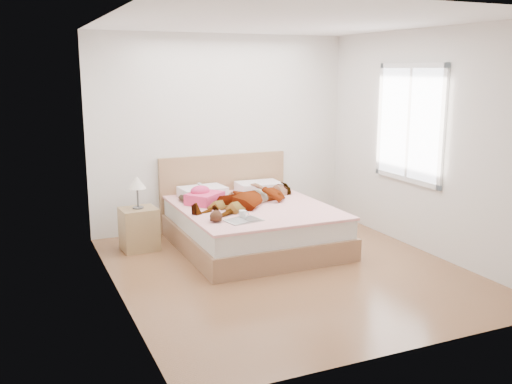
# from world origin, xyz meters

# --- Properties ---
(ground) EXTENTS (4.00, 4.00, 0.00)m
(ground) POSITION_xyz_m (0.00, 0.00, 0.00)
(ground) COLOR #54321A
(ground) RESTS_ON ground
(woman) EXTENTS (1.79, 1.39, 0.23)m
(woman) POSITION_xyz_m (0.01, 1.06, 0.63)
(woman) COLOR white
(woman) RESTS_ON bed
(hair) EXTENTS (0.41, 0.51, 0.07)m
(hair) POSITION_xyz_m (-0.56, 1.51, 0.55)
(hair) COLOR black
(hair) RESTS_ON bed
(phone) EXTENTS (0.09, 0.11, 0.06)m
(phone) POSITION_xyz_m (-0.49, 1.46, 0.71)
(phone) COLOR silver
(phone) RESTS_ON bed
(room_shell) EXTENTS (4.00, 4.00, 4.00)m
(room_shell) POSITION_xyz_m (1.77, 0.30, 1.50)
(room_shell) COLOR white
(room_shell) RESTS_ON ground
(bed) EXTENTS (1.80, 2.08, 1.00)m
(bed) POSITION_xyz_m (0.00, 1.04, 0.28)
(bed) COLOR brown
(bed) RESTS_ON ground
(towel) EXTENTS (0.54, 0.53, 0.22)m
(towel) POSITION_xyz_m (-0.51, 1.30, 0.60)
(towel) COLOR #FE456B
(towel) RESTS_ON bed
(magazine) EXTENTS (0.43, 0.32, 0.02)m
(magazine) POSITION_xyz_m (-0.37, 0.33, 0.52)
(magazine) COLOR silver
(magazine) RESTS_ON bed
(coffee_mug) EXTENTS (0.12, 0.09, 0.09)m
(coffee_mug) POSITION_xyz_m (-0.34, 0.43, 0.56)
(coffee_mug) COLOR white
(coffee_mug) RESTS_ON bed
(plush_toy) EXTENTS (0.19, 0.24, 0.12)m
(plush_toy) POSITION_xyz_m (-0.66, 0.43, 0.57)
(plush_toy) COLOR black
(plush_toy) RESTS_ON bed
(nightstand) EXTENTS (0.44, 0.40, 0.90)m
(nightstand) POSITION_xyz_m (-1.31, 1.37, 0.30)
(nightstand) COLOR olive
(nightstand) RESTS_ON ground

